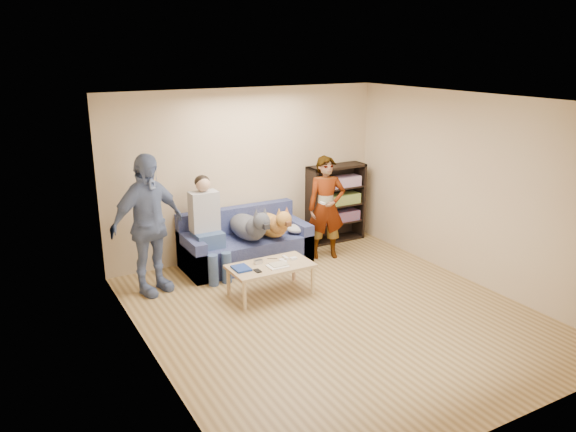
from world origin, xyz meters
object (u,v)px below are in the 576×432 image
notebook_blue (241,268)px  person_seated (207,223)px  dog_gray (250,226)px  bookshelf (335,201)px  sofa (245,246)px  coffee_table (271,268)px  person_standing_right (326,208)px  dog_tan (272,224)px  camera_silver (258,262)px  person_standing_left (148,225)px

notebook_blue → person_seated: 1.07m
dog_gray → bookshelf: bearing=12.9°
sofa → coffee_table: bearing=-98.6°
notebook_blue → person_standing_right: bearing=23.3°
person_seated → dog_tan: bearing=-4.2°
camera_silver → sofa: sofa is taller
person_standing_right → person_standing_left: size_ratio=0.85×
person_standing_right → sofa: person_standing_right is taller
camera_silver → coffee_table: bearing=-45.0°
camera_silver → person_seated: bearing=109.5°
dog_tan → coffee_table: (-0.55, -0.99, -0.25)m
person_standing_right → notebook_blue: 2.00m
dog_tan → coffee_table: size_ratio=1.05×
camera_silver → person_standing_right: bearing=24.9°
notebook_blue → camera_silver: 0.29m
notebook_blue → camera_silver: camera_silver is taller
dog_gray → dog_tan: 0.36m
camera_silver → coffee_table: size_ratio=0.10×
person_seated → coffee_table: 1.23m
person_standing_right → person_standing_left: bearing=-159.6°
person_seated → dog_tan: size_ratio=1.28×
person_standing_right → bookshelf: size_ratio=1.23×
dog_tan → notebook_blue: bearing=-135.1°
person_seated → dog_tan: person_seated is taller
person_standing_right → dog_tan: (-0.86, 0.16, -0.18)m
person_standing_left → notebook_blue: person_standing_left is taller
person_standing_right → person_standing_left: person_standing_left is taller
dog_tan → person_standing_right: bearing=-10.8°
sofa → bookshelf: bearing=7.4°
camera_silver → dog_tan: bearing=52.6°
dog_gray → bookshelf: 1.84m
person_seated → dog_gray: (0.64, -0.05, -0.14)m
person_standing_right → coffee_table: bearing=-128.4°
notebook_blue → camera_silver: (0.28, 0.07, 0.01)m
sofa → camera_silver: bearing=-105.7°
person_standing_left → dog_tan: person_standing_left is taller
person_seated → dog_tan: (1.00, -0.07, -0.15)m
sofa → coffee_table: sofa is taller
dog_gray → person_standing_right: bearing=-8.8°
person_standing_left → dog_tan: 1.93m
person_standing_left → dog_tan: (1.90, 0.13, -0.32)m
dog_gray → sofa: bearing=91.7°
camera_silver → person_seated: (-0.33, 0.95, 0.33)m
notebook_blue → camera_silver: bearing=14.0°
person_standing_left → person_seated: bearing=-7.9°
camera_silver → person_seated: 1.06m
notebook_blue → person_seated: (-0.05, 1.02, 0.34)m
person_seated → person_standing_left: bearing=-167.1°
dog_tan → bookshelf: bearing=16.9°
sofa → coffee_table: size_ratio=1.73×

